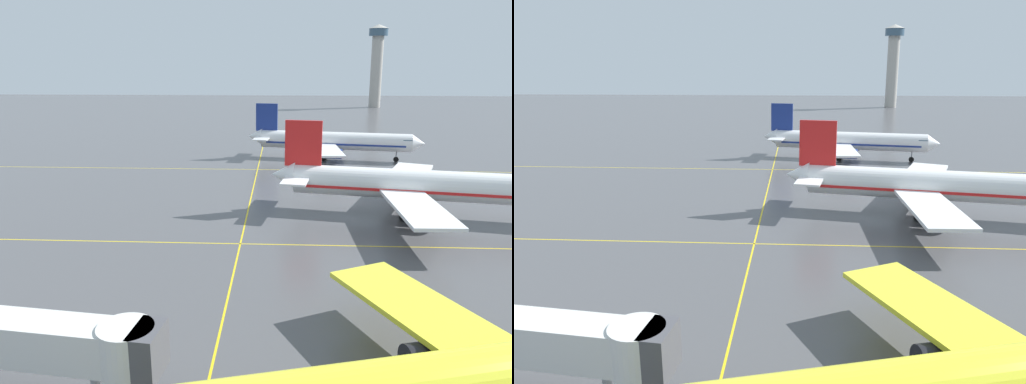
% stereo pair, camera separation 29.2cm
% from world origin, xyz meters
% --- Properties ---
extents(airliner_second_row, '(40.57, 34.55, 12.65)m').
position_xyz_m(airliner_second_row, '(22.93, 50.65, 4.32)').
color(airliner_second_row, white).
rests_on(airliner_second_row, ground).
extents(airliner_third_row, '(37.63, 32.08, 11.72)m').
position_xyz_m(airliner_third_row, '(15.51, 90.56, 4.00)').
color(airliner_third_row, white).
rests_on(airliner_third_row, ground).
extents(taxiway_markings, '(154.63, 134.26, 0.01)m').
position_xyz_m(taxiway_markings, '(0.00, 38.68, 0.00)').
color(taxiway_markings, yellow).
rests_on(taxiway_markings, ground).
extents(jet_bridge, '(17.16, 4.80, 5.58)m').
position_xyz_m(jet_bridge, '(-9.34, 11.04, 4.05)').
color(jet_bridge, silver).
rests_on(jet_bridge, ground).
extents(control_tower, '(8.82, 8.82, 36.66)m').
position_xyz_m(control_tower, '(47.39, 218.06, 21.33)').
color(control_tower, '#ADA89E').
rests_on(control_tower, ground).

